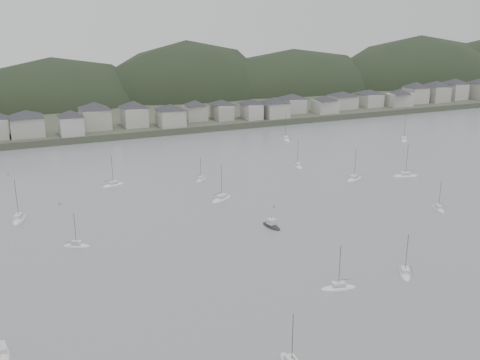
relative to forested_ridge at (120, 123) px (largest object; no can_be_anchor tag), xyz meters
name	(u,v)px	position (x,y,z in m)	size (l,w,h in m)	color
ground	(405,319)	(-4.83, -269.40, 11.28)	(900.00, 900.00, 0.00)	slate
far_shore_land	(103,97)	(-4.83, 25.60, 12.78)	(900.00, 250.00, 3.00)	#383D2D
forested_ridge	(120,123)	(0.00, 0.00, 0.00)	(851.55, 103.94, 102.57)	black
waterfront_town	(244,106)	(45.75, -86.06, 19.95)	(451.48, 28.46, 12.92)	#9D9B90
moored_fleet	(229,212)	(-12.63, -204.14, 11.46)	(240.46, 169.17, 12.66)	silver
motor_launch_far	(271,226)	(-6.46, -218.52, 11.58)	(3.68, 7.29, 3.68)	black
mooring_buoys	(166,211)	(-28.64, -196.21, 11.43)	(174.34, 104.86, 0.70)	#AF793A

